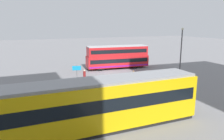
% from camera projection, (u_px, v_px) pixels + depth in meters
% --- Properties ---
extents(ground_plane, '(160.00, 160.00, 0.00)m').
position_uv_depth(ground_plane, '(111.00, 74.00, 31.78)').
color(ground_plane, gray).
extents(double_decker_bus, '(10.42, 3.74, 3.76)m').
position_uv_depth(double_decker_bus, '(117.00, 57.00, 35.56)').
color(double_decker_bus, red).
rests_on(double_decker_bus, ground).
extents(tram_yellow, '(15.29, 2.89, 3.60)m').
position_uv_depth(tram_yellow, '(97.00, 104.00, 14.83)').
color(tram_yellow, '#E5B70C').
rests_on(tram_yellow, ground).
extents(pedestrian_near_railing, '(0.45, 0.45, 1.76)m').
position_uv_depth(pedestrian_near_railing, '(84.00, 75.00, 26.62)').
color(pedestrian_near_railing, '#4C3F2D').
rests_on(pedestrian_near_railing, ground).
extents(pedestrian_crossing, '(0.42, 0.42, 1.80)m').
position_uv_depth(pedestrian_crossing, '(133.00, 77.00, 25.93)').
color(pedestrian_crossing, '#4C3F2D').
rests_on(pedestrian_crossing, ground).
extents(pedestrian_railing, '(9.10, 0.58, 1.08)m').
position_uv_depth(pedestrian_railing, '(119.00, 76.00, 27.35)').
color(pedestrian_railing, gray).
rests_on(pedestrian_railing, ground).
extents(info_sign, '(1.02, 0.28, 2.53)m').
position_uv_depth(info_sign, '(77.00, 72.00, 25.47)').
color(info_sign, slate).
rests_on(info_sign, ground).
extents(street_lamp, '(0.36, 0.36, 6.80)m').
position_uv_depth(street_lamp, '(181.00, 49.00, 29.14)').
color(street_lamp, '#4C4C51').
rests_on(street_lamp, ground).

